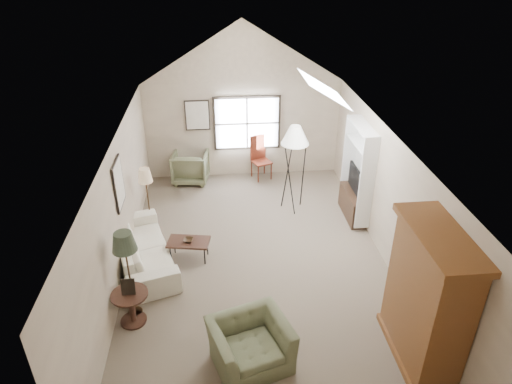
{
  "coord_description": "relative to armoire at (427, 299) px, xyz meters",
  "views": [
    {
      "loc": [
        -0.7,
        -7.08,
        5.54
      ],
      "look_at": [
        0.0,
        0.4,
        1.4
      ],
      "focal_mm": 32.0,
      "sensor_mm": 36.0,
      "label": 1
    }
  ],
  "objects": [
    {
      "name": "room_shell",
      "position": [
        -2.18,
        2.4,
        2.11
      ],
      "size": [
        5.01,
        8.01,
        4.0
      ],
      "color": "#6E5F4E",
      "rests_on": "ground"
    },
    {
      "name": "window",
      "position": [
        -2.08,
        6.36,
        0.35
      ],
      "size": [
        1.72,
        0.08,
        1.42
      ],
      "primitive_type": "cube",
      "color": "black",
      "rests_on": "room_shell"
    },
    {
      "name": "skylight",
      "position": [
        -0.88,
        3.3,
        2.12
      ],
      "size": [
        0.8,
        1.2,
        0.52
      ],
      "primitive_type": null,
      "color": "white",
      "rests_on": "room_shell"
    },
    {
      "name": "wall_art",
      "position": [
        -4.06,
        4.34,
        0.63
      ],
      "size": [
        1.97,
        3.71,
        0.88
      ],
      "color": "black",
      "rests_on": "room_shell"
    },
    {
      "name": "armoire",
      "position": [
        0.0,
        0.0,
        0.0
      ],
      "size": [
        0.6,
        1.5,
        2.2
      ],
      "primitive_type": "cube",
      "color": "brown",
      "rests_on": "ground"
    },
    {
      "name": "tv_alcove",
      "position": [
        0.16,
        4.0,
        0.05
      ],
      "size": [
        0.32,
        1.3,
        2.1
      ],
      "primitive_type": "cube",
      "color": "white",
      "rests_on": "ground"
    },
    {
      "name": "media_console",
      "position": [
        0.14,
        4.0,
        -0.8
      ],
      "size": [
        0.34,
        1.18,
        0.6
      ],
      "primitive_type": "cube",
      "color": "#382316",
      "rests_on": "ground"
    },
    {
      "name": "tv_panel",
      "position": [
        0.14,
        4.0,
        -0.18
      ],
      "size": [
        0.05,
        0.9,
        0.55
      ],
      "primitive_type": "cube",
      "color": "black",
      "rests_on": "media_console"
    },
    {
      "name": "sofa",
      "position": [
        -4.38,
        2.69,
        -0.75
      ],
      "size": [
        1.57,
        2.54,
        0.69
      ],
      "primitive_type": "imported",
      "rotation": [
        0.0,
        0.0,
        1.86
      ],
      "color": "silver",
      "rests_on": "ground"
    },
    {
      "name": "armchair_near",
      "position": [
        -2.52,
        0.08,
        -0.74
      ],
      "size": [
        1.35,
        1.27,
        0.72
      ],
      "primitive_type": "imported",
      "rotation": [
        0.0,
        0.0,
        0.32
      ],
      "color": "#626848",
      "rests_on": "ground"
    },
    {
      "name": "armchair_far",
      "position": [
        -3.57,
        6.1,
        -0.69
      ],
      "size": [
        1.0,
        1.02,
        0.82
      ],
      "primitive_type": "imported",
      "rotation": [
        0.0,
        0.0,
        3.0
      ],
      "color": "#6A6B4A",
      "rests_on": "ground"
    },
    {
      "name": "coffee_table",
      "position": [
        -3.51,
        2.73,
        -0.89
      ],
      "size": [
        0.88,
        0.59,
        0.41
      ],
      "primitive_type": "cube",
      "rotation": [
        0.0,
        0.0,
        -0.18
      ],
      "color": "#3A2217",
      "rests_on": "ground"
    },
    {
      "name": "bowl",
      "position": [
        -3.51,
        2.73,
        -0.66
      ],
      "size": [
        0.23,
        0.23,
        0.05
      ],
      "primitive_type": "imported",
      "rotation": [
        0.0,
        0.0,
        -0.18
      ],
      "color": "#392617",
      "rests_on": "coffee_table"
    },
    {
      "name": "side_table",
      "position": [
        -4.38,
        1.09,
        -0.8
      ],
      "size": [
        0.74,
        0.74,
        0.59
      ],
      "primitive_type": "cylinder",
      "rotation": [
        0.0,
        0.0,
        0.29
      ],
      "color": "#3E2319",
      "rests_on": "ground"
    },
    {
      "name": "side_chair",
      "position": [
        -1.73,
        6.1,
        -0.53
      ],
      "size": [
        0.58,
        0.58,
        1.14
      ],
      "primitive_type": "cube",
      "rotation": [
        0.0,
        0.0,
        0.38
      ],
      "color": "maroon",
      "rests_on": "ground"
    },
    {
      "name": "tripod_lamp",
      "position": [
        -1.17,
        4.44,
        -0.05
      ],
      "size": [
        0.76,
        0.76,
        2.11
      ],
      "primitive_type": null,
      "rotation": [
        0.0,
        0.0,
        -0.28
      ],
      "color": "white",
      "rests_on": "ground"
    },
    {
      "name": "dark_lamp",
      "position": [
        -4.38,
        1.29,
        -0.27
      ],
      "size": [
        0.49,
        0.49,
        1.65
      ],
      "primitive_type": null,
      "rotation": [
        0.0,
        0.0,
        0.29
      ],
      "color": "#262E20",
      "rests_on": "ground"
    },
    {
      "name": "tan_lamp",
      "position": [
        -4.38,
        3.89,
        -0.36
      ],
      "size": [
        0.37,
        0.37,
        1.49
      ],
      "primitive_type": null,
      "rotation": [
        0.0,
        0.0,
        0.29
      ],
      "color": "tan",
      "rests_on": "ground"
    }
  ]
}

